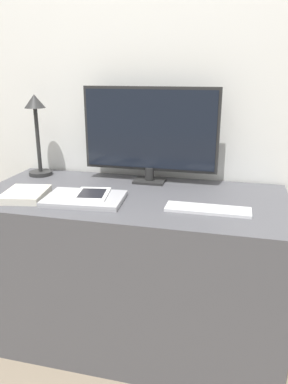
# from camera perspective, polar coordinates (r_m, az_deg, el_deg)

# --- Properties ---
(ground_plane) EXTENTS (10.00, 10.00, 0.00)m
(ground_plane) POSITION_cam_1_polar(r_m,az_deg,el_deg) (1.88, -3.72, -23.98)
(ground_plane) COLOR gray
(wall_back) EXTENTS (3.60, 0.05, 2.40)m
(wall_back) POSITION_cam_1_polar(r_m,az_deg,el_deg) (1.96, 0.84, 16.28)
(wall_back) COLOR silver
(wall_back) RESTS_ON ground_plane
(desk) EXTENTS (1.38, 0.66, 0.73)m
(desk) POSITION_cam_1_polar(r_m,az_deg,el_deg) (1.83, -1.99, -11.33)
(desk) COLOR #4C4C51
(desk) RESTS_ON ground_plane
(monitor) EXTENTS (0.66, 0.11, 0.46)m
(monitor) POSITION_cam_1_polar(r_m,az_deg,el_deg) (1.82, 0.90, 9.10)
(monitor) COLOR #262626
(monitor) RESTS_ON desk
(keyboard) EXTENTS (0.34, 0.10, 0.01)m
(keyboard) POSITION_cam_1_polar(r_m,az_deg,el_deg) (1.51, 9.70, -2.60)
(keyboard) COLOR silver
(keyboard) RESTS_ON desk
(laptop) EXTENTS (0.35, 0.26, 0.02)m
(laptop) POSITION_cam_1_polar(r_m,az_deg,el_deg) (1.62, -9.05, -1.02)
(laptop) COLOR #A3A3A8
(laptop) RESTS_ON desk
(ereader) EXTENTS (0.17, 0.20, 0.01)m
(ereader) POSITION_cam_1_polar(r_m,az_deg,el_deg) (1.63, -7.91, -0.33)
(ereader) COLOR white
(ereader) RESTS_ON laptop
(desk_lamp) EXTENTS (0.12, 0.12, 0.42)m
(desk_lamp) POSITION_cam_1_polar(r_m,az_deg,el_deg) (2.03, -16.06, 9.87)
(desk_lamp) COLOR #282828
(desk_lamp) RESTS_ON desk
(notebook) EXTENTS (0.21, 0.24, 0.03)m
(notebook) POSITION_cam_1_polar(r_m,az_deg,el_deg) (1.72, -17.63, -0.36)
(notebook) COLOR silver
(notebook) RESTS_ON desk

